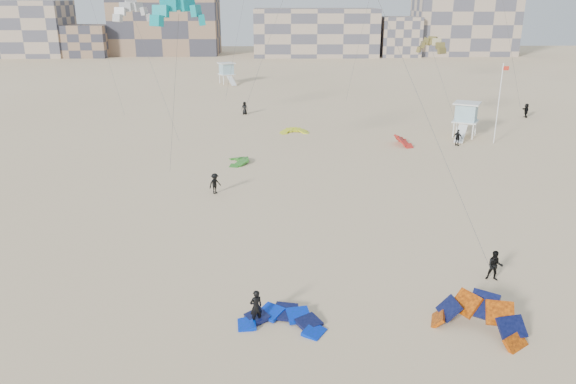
{
  "coord_description": "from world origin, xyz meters",
  "views": [
    {
      "loc": [
        -0.01,
        -23.82,
        15.08
      ],
      "look_at": [
        0.53,
        6.0,
        4.64
      ],
      "focal_mm": 35.0,
      "sensor_mm": 36.0,
      "label": 1
    }
  ],
  "objects_px": {
    "kitesurfer_main": "(256,307)",
    "lifeguard_tower_near": "(466,120)",
    "kite_ground_orange": "(477,330)",
    "kite_ground_blue": "(282,324)"
  },
  "relations": [
    {
      "from": "kite_ground_blue",
      "to": "lifeguard_tower_near",
      "type": "height_order",
      "value": "lifeguard_tower_near"
    },
    {
      "from": "kite_ground_blue",
      "to": "kite_ground_orange",
      "type": "height_order",
      "value": "kite_ground_orange"
    },
    {
      "from": "kitesurfer_main",
      "to": "lifeguard_tower_near",
      "type": "bearing_deg",
      "value": -146.93
    },
    {
      "from": "kite_ground_blue",
      "to": "kitesurfer_main",
      "type": "height_order",
      "value": "kitesurfer_main"
    },
    {
      "from": "kite_ground_orange",
      "to": "lifeguard_tower_near",
      "type": "xyz_separation_m",
      "value": [
        11.68,
        38.91,
        1.92
      ]
    },
    {
      "from": "kite_ground_blue",
      "to": "kite_ground_orange",
      "type": "relative_size",
      "value": 0.9
    },
    {
      "from": "kite_ground_blue",
      "to": "kite_ground_orange",
      "type": "xyz_separation_m",
      "value": [
        9.31,
        -0.69,
        0.0
      ]
    },
    {
      "from": "kite_ground_orange",
      "to": "lifeguard_tower_near",
      "type": "relative_size",
      "value": 0.76
    },
    {
      "from": "kite_ground_orange",
      "to": "kitesurfer_main",
      "type": "height_order",
      "value": "kite_ground_orange"
    },
    {
      "from": "lifeguard_tower_near",
      "to": "kite_ground_blue",
      "type": "bearing_deg",
      "value": -92.07
    }
  ]
}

